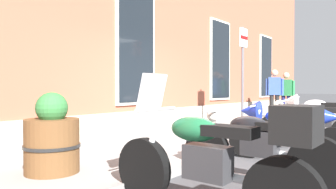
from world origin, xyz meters
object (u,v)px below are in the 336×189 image
(motorcycle_black_naked, at_px, (255,146))
(pedestrian_blue_top, at_px, (274,92))
(motorcycle_green_touring, at_px, (214,158))
(motorcycle_white_sport, at_px, (316,115))
(parking_sign, at_px, (243,65))
(motorcycle_blue_sport, at_px, (282,129))
(motorcycle_grey_naked, at_px, (309,125))
(barrel_planter, at_px, (52,140))
(pedestrian_striped_shirt, at_px, (286,93))

(motorcycle_black_naked, xyz_separation_m, pedestrian_blue_top, (6.97, 2.22, 0.62))
(motorcycle_green_touring, bearing_deg, pedestrian_blue_top, 15.97)
(motorcycle_white_sport, height_order, parking_sign, parking_sign)
(motorcycle_white_sport, xyz_separation_m, pedestrian_blue_top, (2.74, 1.96, 0.51))
(motorcycle_blue_sport, distance_m, pedestrian_blue_top, 5.94)
(motorcycle_grey_naked, height_order, barrel_planter, barrel_planter)
(motorcycle_black_naked, height_order, pedestrian_striped_shirt, pedestrian_striped_shirt)
(motorcycle_blue_sport, xyz_separation_m, pedestrian_striped_shirt, (6.23, 1.94, 0.50))
(pedestrian_striped_shirt, bearing_deg, motorcycle_blue_sport, -162.69)
(motorcycle_white_sport, distance_m, pedestrian_striped_shirt, 3.90)
(motorcycle_black_naked, bearing_deg, pedestrian_blue_top, 17.66)
(pedestrian_blue_top, bearing_deg, pedestrian_striped_shirt, -12.70)
(motorcycle_grey_naked, relative_size, pedestrian_blue_top, 1.18)
(motorcycle_blue_sport, height_order, motorcycle_white_sport, motorcycle_white_sport)
(pedestrian_blue_top, height_order, pedestrian_striped_shirt, pedestrian_blue_top)
(motorcycle_grey_naked, distance_m, pedestrian_blue_top, 4.71)
(motorcycle_green_touring, bearing_deg, motorcycle_grey_naked, 3.00)
(motorcycle_blue_sport, distance_m, motorcycle_white_sport, 2.80)
(pedestrian_striped_shirt, bearing_deg, motorcycle_green_touring, -166.15)
(parking_sign, bearing_deg, motorcycle_black_naked, -152.98)
(motorcycle_black_naked, height_order, motorcycle_grey_naked, motorcycle_grey_naked)
(motorcycle_white_sport, relative_size, pedestrian_blue_top, 1.24)
(motorcycle_grey_naked, bearing_deg, motorcycle_black_naked, -178.61)
(motorcycle_blue_sport, bearing_deg, motorcycle_white_sport, 2.83)
(motorcycle_green_touring, height_order, pedestrian_blue_top, pedestrian_blue_top)
(parking_sign, bearing_deg, pedestrian_striped_shirt, 5.32)
(motorcycle_white_sport, relative_size, barrel_planter, 2.06)
(motorcycle_green_touring, relative_size, motorcycle_blue_sport, 1.10)
(motorcycle_green_touring, relative_size, pedestrian_striped_shirt, 1.34)
(motorcycle_black_naked, bearing_deg, motorcycle_grey_naked, 1.39)
(motorcycle_white_sport, height_order, pedestrian_striped_shirt, pedestrian_striped_shirt)
(motorcycle_black_naked, height_order, motorcycle_white_sport, motorcycle_white_sport)
(motorcycle_blue_sport, xyz_separation_m, parking_sign, (1.80, 1.53, 1.21))
(motorcycle_green_touring, distance_m, motorcycle_black_naked, 1.32)
(motorcycle_blue_sport, height_order, pedestrian_striped_shirt, pedestrian_striped_shirt)
(motorcycle_blue_sport, bearing_deg, motorcycle_green_touring, -174.34)
(motorcycle_white_sport, xyz_separation_m, parking_sign, (-1.00, 1.39, 1.17))
(motorcycle_white_sport, distance_m, pedestrian_blue_top, 3.40)
(motorcycle_grey_naked, bearing_deg, motorcycle_blue_sport, 177.72)
(motorcycle_grey_naked, height_order, pedestrian_striped_shirt, pedestrian_striped_shirt)
(pedestrian_blue_top, relative_size, parking_sign, 0.68)
(motorcycle_green_touring, relative_size, motorcycle_white_sport, 1.04)
(motorcycle_black_naked, distance_m, pedestrian_blue_top, 7.34)
(motorcycle_black_naked, bearing_deg, barrel_planter, 127.56)
(pedestrian_blue_top, bearing_deg, parking_sign, -171.34)
(motorcycle_blue_sport, height_order, motorcycle_grey_naked, motorcycle_blue_sport)
(motorcycle_black_naked, relative_size, motorcycle_blue_sport, 1.08)
(motorcycle_black_naked, distance_m, motorcycle_white_sport, 4.25)
(motorcycle_green_touring, distance_m, pedestrian_striped_shirt, 9.26)
(barrel_planter, bearing_deg, motorcycle_black_naked, -52.44)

